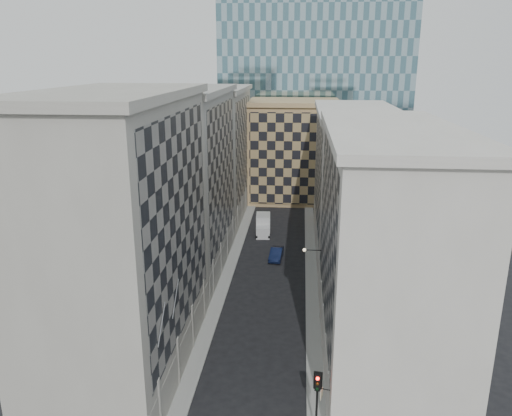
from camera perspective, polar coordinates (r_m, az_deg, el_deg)
The scene contains 15 objects.
sidewalk_west at distance 62.74m, azimuth -3.35°, elevation -7.74°, with size 1.50×100.00×0.15m, color gray.
sidewalk_east at distance 62.14m, azimuth 6.36°, elevation -8.07°, with size 1.50×100.00×0.15m, color gray.
bldg_left_a at distance 42.58m, azimuth -14.96°, elevation -3.25°, with size 10.80×22.80×23.70m.
bldg_left_b at distance 62.95m, azimuth -8.20°, elevation 3.03°, with size 10.80×22.80×22.70m.
bldg_left_c at distance 84.15m, azimuth -4.78°, elevation 6.18°, with size 10.80×22.80×21.70m.
bldg_right_a at distance 44.93m, azimuth 14.29°, elevation -4.19°, with size 10.80×26.80×20.70m.
bldg_right_b at distance 70.75m, azimuth 11.04°, elevation 3.15°, with size 10.80×28.80×19.70m.
tan_block at distance 95.85m, azimuth 4.23°, elevation 6.62°, with size 16.80×14.80×18.80m.
church_tower at distance 108.60m, azimuth 3.49°, elevation 17.07°, with size 7.20×7.20×51.50m.
flagpoles_left at distance 38.28m, azimuth -9.93°, elevation -11.49°, with size 0.10×6.33×2.33m.
bracket_lamp at distance 54.21m, azimuth 5.74°, elevation -4.79°, with size 1.98×0.36×0.36m.
traffic_light at distance 37.27m, azimuth 7.02°, elevation -20.02°, with size 0.62×0.56×4.95m.
box_truck at distance 77.21m, azimuth 0.82°, elevation -2.05°, with size 2.46×5.38×2.88m.
dark_car at distance 67.70m, azimuth 2.34°, elevation -5.24°, with size 1.59×4.57×1.51m, color #0F193A.
shop_sign at distance 36.85m, azimuth 7.54°, elevation -20.25°, with size 0.73×0.64×0.73m.
Camera 1 is at (3.56, -26.54, 25.80)m, focal length 35.00 mm.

